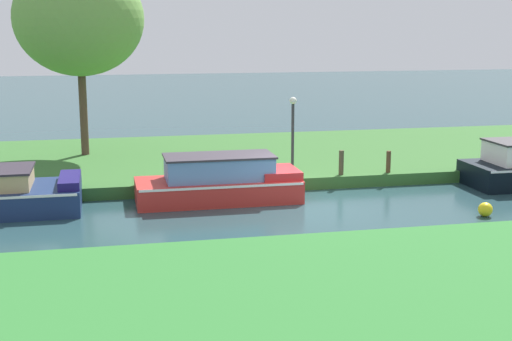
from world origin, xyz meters
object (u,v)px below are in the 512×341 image
at_px(mooring_post_far, 341,163).
at_px(lamp_post, 293,124).
at_px(channel_buoy, 485,209).
at_px(red_cruiser, 221,182).
at_px(willow_tree_left, 79,19).
at_px(mooring_post_near, 388,162).

bearing_deg(mooring_post_far, lamp_post, 150.14).
bearing_deg(channel_buoy, red_cruiser, 154.18).
bearing_deg(willow_tree_left, mooring_post_far, -34.11).
height_order(red_cruiser, mooring_post_near, red_cruiser).
distance_m(red_cruiser, lamp_post, 3.68).
bearing_deg(channel_buoy, lamp_post, 128.12).
relative_size(lamp_post, channel_buoy, 6.27).
bearing_deg(lamp_post, mooring_post_far, -29.86).
bearing_deg(mooring_post_near, red_cruiser, -169.25).
relative_size(red_cruiser, willow_tree_left, 0.68).
bearing_deg(red_cruiser, mooring_post_far, 14.82).
xyz_separation_m(mooring_post_near, channel_buoy, (1.05, -4.48, -0.57)).
relative_size(mooring_post_far, channel_buoy, 2.02).
xyz_separation_m(red_cruiser, lamp_post, (2.78, 1.95, 1.42)).
height_order(willow_tree_left, lamp_post, willow_tree_left).
bearing_deg(mooring_post_far, red_cruiser, -165.18).
bearing_deg(willow_tree_left, red_cruiser, -58.62).
bearing_deg(lamp_post, willow_tree_left, 145.04).
relative_size(willow_tree_left, mooring_post_far, 8.87).
bearing_deg(channel_buoy, willow_tree_left, 137.53).
bearing_deg(mooring_post_far, channel_buoy, -58.74).
bearing_deg(red_cruiser, channel_buoy, -25.82).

